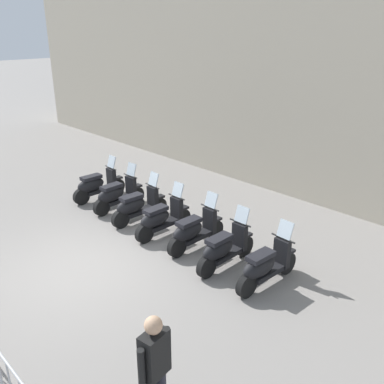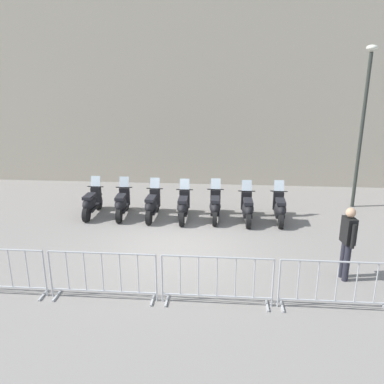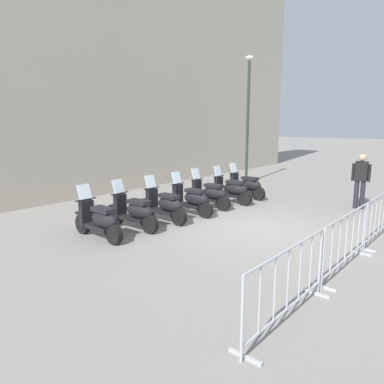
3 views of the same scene
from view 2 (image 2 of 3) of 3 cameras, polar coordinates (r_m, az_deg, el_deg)
name	(u,v)px [view 2 (image 2 of 3)]	position (r m, az deg, el deg)	size (l,w,h in m)	color
ground_plane	(175,248)	(10.58, -2.53, -8.34)	(120.00, 120.00, 0.00)	gray
building_facade	(196,35)	(17.49, 0.62, 22.33)	(28.00, 2.40, 12.40)	#B2A893
motorcycle_0	(91,203)	(13.21, -14.74, -1.60)	(0.56, 1.73, 1.24)	black
motorcycle_1	(122,204)	(12.90, -10.39, -1.75)	(0.56, 1.72, 1.24)	black
motorcycle_2	(152,205)	(12.62, -5.96, -1.98)	(0.56, 1.73, 1.24)	black
motorcycle_3	(183,207)	(12.42, -1.31, -2.19)	(0.56, 1.72, 1.24)	black
motorcycle_4	(215,206)	(12.47, 3.47, -2.14)	(0.56, 1.73, 1.24)	black
motorcycle_5	(247,208)	(12.38, 8.24, -2.43)	(0.56, 1.72, 1.24)	black
motorcycle_6	(280,209)	(12.56, 12.91, -2.41)	(0.58, 1.73, 1.24)	black
barrier_segment_1	(103,276)	(8.31, -13.14, -12.09)	(2.27, 0.58, 1.07)	#B2B5B7
barrier_segment_2	(217,281)	(7.95, 3.72, -13.05)	(2.27, 0.58, 1.07)	#B2B5B7
barrier_segment_3	(336,286)	(8.28, 20.70, -12.92)	(2.27, 0.58, 1.07)	#B2B5B7
street_lamp	(364,113)	(14.38, 24.20, 10.71)	(0.36, 0.36, 5.49)	#2D332D
officer_near_row_end	(348,239)	(9.34, 22.14, -6.55)	(0.26, 0.55, 1.73)	#23232D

